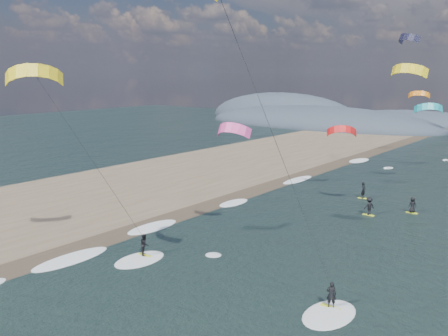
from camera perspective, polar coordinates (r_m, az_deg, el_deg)
The scene contains 8 objects.
sand_strip at distance 51.64m, azimuth -22.08°, elevation -4.97°, with size 26.00×240.00×0.00m, color brown.
wet_sand_strip at distance 42.01m, azimuth -13.76°, elevation -8.04°, with size 3.00×240.00×0.00m, color #382D23.
coastal_hills at distance 138.70m, azimuth 10.28°, elevation 5.22°, with size 80.00×41.00×15.00m.
kitesurfer_near_a at distance 24.95m, azimuth 1.87°, elevation 12.52°, with size 7.67×8.97×18.87m.
kitesurfer_near_b at distance 35.07m, azimuth -17.18°, elevation 3.73°, with size 6.81×9.20×14.54m.
far_kitesurfers at distance 51.31m, azimuth 17.24°, elevation -3.76°, with size 7.09×6.75×1.78m.
bg_kite_field at distance 71.27m, azimuth 22.01°, elevation 8.55°, with size 14.02×79.06×11.82m.
shoreline_surf at distance 44.08m, azimuth -7.90°, elevation -6.92°, with size 2.40×79.40×0.11m.
Camera 1 is at (19.57, -14.23, 13.46)m, focal length 40.00 mm.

